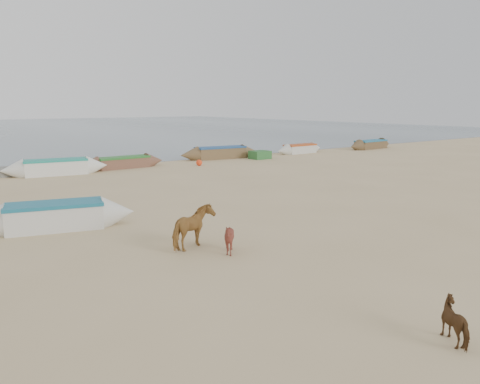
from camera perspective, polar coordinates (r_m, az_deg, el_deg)
name	(u,v)px	position (r m, az deg, el deg)	size (l,w,h in m)	color
ground	(313,242)	(15.14, 8.92, -5.99)	(140.00, 140.00, 0.00)	tan
cow_adult	(193,228)	(14.19, -5.77, -4.34)	(0.70, 1.53, 1.29)	olive
calf_front	(229,239)	(13.60, -1.33, -5.71)	(0.76, 0.86, 0.95)	maroon
calf_right	(459,322)	(9.73, 25.15, -14.11)	(0.78, 0.66, 0.78)	#55351B
near_canoe	(55,216)	(17.54, -21.61, -2.73)	(5.43, 1.28, 0.95)	silver
waterline_canoes	(108,163)	(32.50, -15.84, 3.39)	(57.17, 3.59, 0.98)	brown
beach_clutter	(154,162)	(33.42, -10.39, 3.58)	(43.83, 4.65, 0.64)	#2C623A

